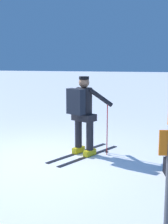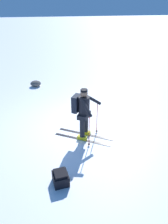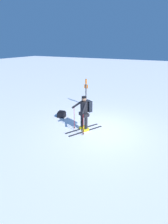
% 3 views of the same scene
% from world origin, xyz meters
% --- Properties ---
extents(ground_plane, '(80.00, 80.00, 0.00)m').
position_xyz_m(ground_plane, '(0.00, 0.00, 0.00)').
color(ground_plane, white).
extents(skier, '(1.81, 1.24, 1.64)m').
position_xyz_m(skier, '(-0.41, 0.70, 0.95)').
color(skier, black).
rests_on(skier, ground_plane).
extents(dropped_backpack, '(0.42, 0.45, 0.34)m').
position_xyz_m(dropped_backpack, '(0.39, 2.54, 0.16)').
color(dropped_backpack, black).
rests_on(dropped_backpack, ground_plane).
extents(rock_boulder, '(0.51, 0.44, 0.28)m').
position_xyz_m(rock_boulder, '(1.30, -3.91, 0.14)').
color(rock_boulder, '#5B5651').
rests_on(rock_boulder, ground_plane).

